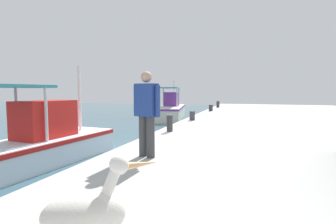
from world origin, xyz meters
name	(u,v)px	position (x,y,z in m)	size (l,w,h in m)	color
quay_pier	(318,147)	(0.00, -5.00, 0.40)	(36.00, 10.00, 0.80)	#B2B2AD
fishing_boat_second	(27,146)	(-3.47, 2.87, 0.62)	(6.14, 2.17, 2.98)	white
fishing_boat_third	(171,109)	(10.09, 2.87, 0.69)	(6.41, 2.84, 2.98)	silver
pelican	(85,213)	(-7.46, -1.78, 1.20)	(0.83, 0.81, 0.82)	tan
fisherman_standing	(147,110)	(-4.25, -0.99, 1.75)	(0.35, 0.62, 1.72)	#3F3F42
mooring_bollard_nearest	(170,123)	(-0.94, -0.45, 1.07)	(0.21, 0.21, 0.54)	#333338
mooring_bollard_second	(192,116)	(2.50, -0.45, 1.01)	(0.24, 0.24, 0.41)	#333338
mooring_bollard_third	(211,108)	(8.17, -0.45, 1.00)	(0.26, 0.26, 0.41)	#333338
mooring_bollard_fourth	(218,104)	(12.02, -0.45, 1.05)	(0.24, 0.24, 0.50)	#333338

